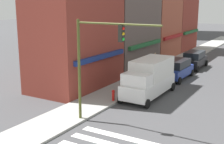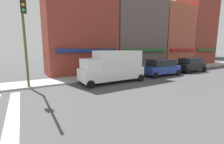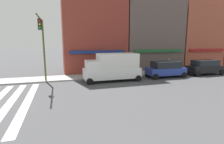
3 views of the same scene
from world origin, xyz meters
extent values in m
cube|color=#9E9E99|center=(0.00, 7.50, 0.07)|extent=(120.00, 3.00, 0.15)
cube|color=navy|center=(11.34, 8.85, 3.00)|extent=(7.32, 0.30, 0.40)
cube|color=brown|center=(20.39, 11.50, 5.79)|extent=(9.18, 5.00, 11.59)
cube|color=#1E592D|center=(20.39, 8.85, 3.00)|extent=(7.80, 0.30, 0.40)
cube|color=#9E4C38|center=(29.10, 11.50, 5.36)|extent=(7.77, 5.00, 10.71)
cube|color=maroon|center=(29.10, 8.85, 3.00)|extent=(6.61, 0.30, 0.40)
cube|color=maroon|center=(37.08, 11.50, 6.69)|extent=(7.93, 5.00, 13.38)
cube|color=#1E592D|center=(37.08, 8.85, 3.00)|extent=(6.74, 0.30, 0.40)
cylinder|color=#474C1E|center=(4.92, 6.40, 3.26)|extent=(0.18, 0.18, 6.53)
cylinder|color=#474C1E|center=(4.92, 3.67, 6.33)|extent=(0.12, 5.46, 0.12)
cube|color=black|center=(4.92, 3.40, 5.80)|extent=(0.32, 0.24, 0.95)
sphere|color=red|center=(4.92, 3.27, 6.10)|extent=(0.18, 0.18, 0.18)
sphere|color=#EAAD14|center=(4.92, 3.27, 5.80)|extent=(0.18, 0.18, 0.18)
sphere|color=green|center=(4.92, 3.27, 5.50)|extent=(0.18, 0.18, 0.18)
cube|color=white|center=(11.93, 4.70, 0.89)|extent=(6.21, 2.23, 1.10)
cube|color=silver|center=(12.55, 4.70, 2.24)|extent=(4.35, 2.22, 1.60)
cube|color=white|center=(9.94, 4.70, 1.89)|extent=(1.75, 2.10, 0.90)
cylinder|color=black|center=(9.24, 5.80, 0.34)|extent=(0.68, 0.22, 0.68)
cylinder|color=black|center=(9.24, 3.60, 0.34)|extent=(0.68, 0.22, 0.68)
cylinder|color=black|center=(14.62, 5.80, 0.34)|extent=(0.68, 0.22, 0.68)
cylinder|color=black|center=(14.62, 3.60, 0.34)|extent=(0.68, 0.22, 0.68)
cube|color=navy|center=(18.82, 4.70, 0.77)|extent=(4.74, 2.00, 0.85)
cube|color=black|center=(18.82, 4.70, 1.56)|extent=(3.33, 1.82, 0.75)
cylinder|color=black|center=(16.87, 5.65, 0.34)|extent=(0.68, 0.22, 0.68)
cylinder|color=black|center=(16.87, 3.75, 0.34)|extent=(0.68, 0.22, 0.68)
cylinder|color=black|center=(20.76, 5.65, 0.34)|extent=(0.68, 0.22, 0.68)
cylinder|color=black|center=(20.76, 3.75, 0.34)|extent=(0.68, 0.22, 0.68)
cube|color=black|center=(24.79, 4.70, 0.77)|extent=(4.75, 2.02, 0.85)
cube|color=black|center=(24.79, 4.70, 1.56)|extent=(3.33, 1.83, 0.75)
cylinder|color=black|center=(22.85, 5.65, 0.34)|extent=(0.68, 0.22, 0.68)
cylinder|color=black|center=(22.85, 3.75, 0.34)|extent=(0.68, 0.22, 0.68)
cylinder|color=black|center=(26.73, 5.65, 0.34)|extent=(0.68, 0.22, 0.68)
cylinder|color=black|center=(26.73, 3.75, 0.34)|extent=(0.68, 0.22, 0.68)
cylinder|color=#23232D|center=(21.73, 8.29, 0.57)|extent=(0.26, 0.26, 0.85)
cylinder|color=#2D4C9E|center=(21.73, 8.29, 1.35)|extent=(0.32, 0.32, 0.70)
sphere|color=tan|center=(21.73, 8.29, 1.81)|extent=(0.22, 0.22, 0.22)
cylinder|color=red|center=(9.17, 6.40, 0.47)|extent=(0.20, 0.20, 0.65)
sphere|color=red|center=(9.17, 6.40, 0.87)|extent=(0.24, 0.24, 0.24)
camera|label=1|loc=(-10.53, -5.13, 7.59)|focal=50.00mm
camera|label=2|loc=(4.59, -7.45, 3.22)|focal=24.00mm
camera|label=3|loc=(6.28, -13.46, 4.28)|focal=28.00mm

